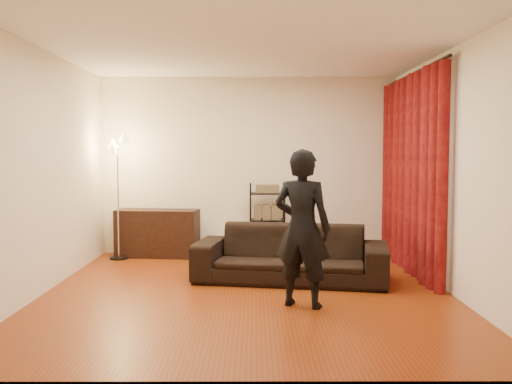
{
  "coord_description": "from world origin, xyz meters",
  "views": [
    {
      "loc": [
        0.08,
        -6.28,
        1.56
      ],
      "look_at": [
        0.1,
        0.3,
        1.1
      ],
      "focal_mm": 40.0,
      "sensor_mm": 36.0,
      "label": 1
    }
  ],
  "objects_px": {
    "media_cabinet": "(158,233)",
    "wire_shelf": "(267,220)",
    "storage_boxes": "(223,246)",
    "sofa": "(291,254)",
    "person": "(302,228)",
    "floor_lamp": "(118,198)"
  },
  "relations": [
    {
      "from": "media_cabinet",
      "to": "floor_lamp",
      "type": "xyz_separation_m",
      "value": [
        -0.54,
        -0.2,
        0.54
      ]
    },
    {
      "from": "storage_boxes",
      "to": "sofa",
      "type": "bearing_deg",
      "value": -62.62
    },
    {
      "from": "storage_boxes",
      "to": "wire_shelf",
      "type": "distance_m",
      "value": 0.8
    },
    {
      "from": "media_cabinet",
      "to": "storage_boxes",
      "type": "relative_size",
      "value": 3.61
    },
    {
      "from": "person",
      "to": "floor_lamp",
      "type": "bearing_deg",
      "value": -23.74
    },
    {
      "from": "storage_boxes",
      "to": "wire_shelf",
      "type": "relative_size",
      "value": 0.3
    },
    {
      "from": "sofa",
      "to": "person",
      "type": "bearing_deg",
      "value": -77.86
    },
    {
      "from": "wire_shelf",
      "to": "floor_lamp",
      "type": "xyz_separation_m",
      "value": [
        -2.18,
        -0.18,
        0.35
      ]
    },
    {
      "from": "sofa",
      "to": "media_cabinet",
      "type": "bearing_deg",
      "value": 148.97
    },
    {
      "from": "media_cabinet",
      "to": "wire_shelf",
      "type": "distance_m",
      "value": 1.65
    },
    {
      "from": "wire_shelf",
      "to": "floor_lamp",
      "type": "height_order",
      "value": "floor_lamp"
    },
    {
      "from": "sofa",
      "to": "media_cabinet",
      "type": "height_order",
      "value": "media_cabinet"
    },
    {
      "from": "sofa",
      "to": "floor_lamp",
      "type": "relative_size",
      "value": 1.28
    },
    {
      "from": "sofa",
      "to": "media_cabinet",
      "type": "distance_m",
      "value": 2.5
    },
    {
      "from": "storage_boxes",
      "to": "wire_shelf",
      "type": "height_order",
      "value": "wire_shelf"
    },
    {
      "from": "floor_lamp",
      "to": "sofa",
      "type": "bearing_deg",
      "value": -30.73
    },
    {
      "from": "sofa",
      "to": "storage_boxes",
      "type": "bearing_deg",
      "value": 127.37
    },
    {
      "from": "sofa",
      "to": "person",
      "type": "xyz_separation_m",
      "value": [
        0.04,
        -1.14,
        0.46
      ]
    },
    {
      "from": "storage_boxes",
      "to": "person",
      "type": "bearing_deg",
      "value": -71.71
    },
    {
      "from": "sofa",
      "to": "floor_lamp",
      "type": "height_order",
      "value": "floor_lamp"
    },
    {
      "from": "sofa",
      "to": "wire_shelf",
      "type": "relative_size",
      "value": 2.09
    },
    {
      "from": "person",
      "to": "wire_shelf",
      "type": "relative_size",
      "value": 1.45
    }
  ]
}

